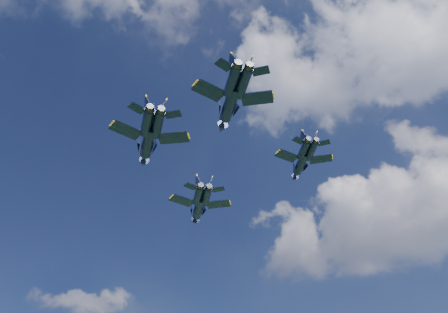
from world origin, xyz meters
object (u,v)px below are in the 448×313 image
jet_slot (229,106)px  jet_lead (199,209)px  jet_left (148,144)px  jet_right (301,164)px

jet_slot → jet_lead: bearing=88.2°
jet_left → jet_right: size_ratio=1.26×
jet_lead → jet_left: (2.21, -18.65, 2.77)m
jet_lead → jet_slot: jet_lead is taller
jet_left → jet_slot: 19.08m
jet_right → jet_slot: size_ratio=0.90×
jet_right → jet_left: bearing=-176.4°
jet_lead → jet_right: size_ratio=1.12×
jet_lead → jet_right: 22.07m
jet_lead → jet_left: size_ratio=0.89×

